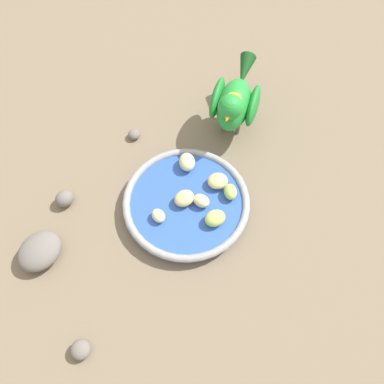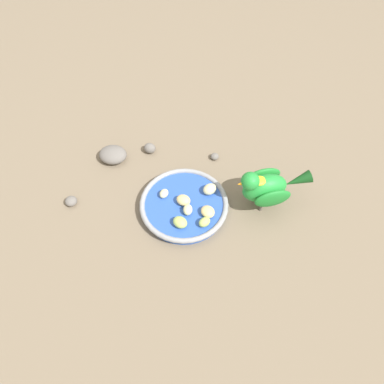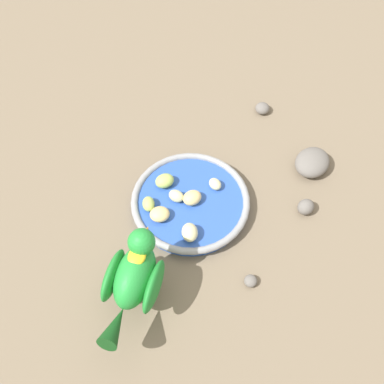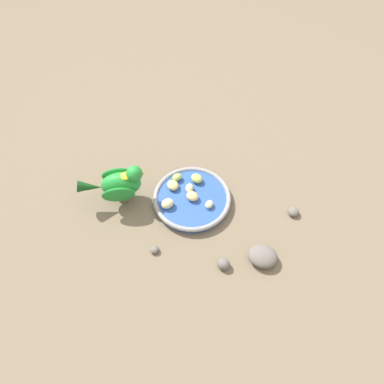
{
  "view_description": "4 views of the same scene",
  "coord_description": "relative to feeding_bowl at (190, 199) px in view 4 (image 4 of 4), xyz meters",
  "views": [
    {
      "loc": [
        0.04,
        -0.3,
        0.6
      ],
      "look_at": [
        -0.0,
        -0.0,
        0.06
      ],
      "focal_mm": 38.86,
      "sensor_mm": 36.0,
      "label": 1
    },
    {
      "loc": [
        0.44,
        -0.16,
        0.73
      ],
      "look_at": [
        -0.02,
        0.02,
        0.03
      ],
      "focal_mm": 35.53,
      "sensor_mm": 36.0,
      "label": 2
    },
    {
      "loc": [
        -0.08,
        0.43,
        0.71
      ],
      "look_at": [
        -0.02,
        0.01,
        0.06
      ],
      "focal_mm": 45.52,
      "sensor_mm": 36.0,
      "label": 3
    },
    {
      "loc": [
        -0.51,
        0.14,
        0.77
      ],
      "look_at": [
        -0.01,
        -0.0,
        0.04
      ],
      "focal_mm": 33.57,
      "sensor_mm": 36.0,
      "label": 4
    }
  ],
  "objects": [
    {
      "name": "ground_plane",
      "position": [
        0.01,
        -0.0,
        -0.01
      ],
      "size": [
        4.0,
        4.0,
        0.0
      ],
      "primitive_type": "plane",
      "color": "#756651"
    },
    {
      "name": "feeding_bowl",
      "position": [
        0.0,
        0.0,
        0.0
      ],
      "size": [
        0.2,
        0.2,
        0.02
      ],
      "color": "#2D56B7",
      "rests_on": "ground_plane"
    },
    {
      "name": "apple_piece_0",
      "position": [
        -0.0,
        -0.0,
        0.02
      ],
      "size": [
        0.04,
        0.04,
        0.02
      ],
      "primitive_type": "ellipsoid",
      "rotation": [
        0.0,
        0.0,
        3.87
      ],
      "color": "#E5C67F",
      "rests_on": "feeding_bowl"
    },
    {
      "name": "apple_piece_1",
      "position": [
        0.07,
        0.02,
        0.02
      ],
      "size": [
        0.03,
        0.03,
        0.02
      ],
      "primitive_type": "ellipsoid",
      "rotation": [
        0.0,
        0.0,
        4.99
      ],
      "color": "#B2CC66",
      "rests_on": "feeding_bowl"
    },
    {
      "name": "apple_piece_2",
      "position": [
        0.05,
        -0.03,
        0.02
      ],
      "size": [
        0.04,
        0.04,
        0.02
      ],
      "primitive_type": "ellipsoid",
      "rotation": [
        0.0,
        0.0,
        3.73
      ],
      "color": "#B2CC66",
      "rests_on": "feeding_bowl"
    },
    {
      "name": "apple_piece_3",
      "position": [
        0.04,
        0.03,
        0.02
      ],
      "size": [
        0.04,
        0.04,
        0.02
      ],
      "primitive_type": "ellipsoid",
      "rotation": [
        0.0,
        0.0,
        3.44
      ],
      "color": "#E5C67F",
      "rests_on": "feeding_bowl"
    },
    {
      "name": "apple_piece_4",
      "position": [
        0.02,
        -0.0,
        0.01
      ],
      "size": [
        0.03,
        0.03,
        0.02
      ],
      "primitive_type": "ellipsoid",
      "rotation": [
        0.0,
        0.0,
        2.7
      ],
      "color": "beige",
      "rests_on": "feeding_bowl"
    },
    {
      "name": "apple_piece_5",
      "position": [
        -0.04,
        -0.04,
        0.01
      ],
      "size": [
        0.03,
        0.03,
        0.02
      ],
      "primitive_type": "ellipsoid",
      "rotation": [
        0.0,
        0.0,
        2.32
      ],
      "color": "beige",
      "rests_on": "feeding_bowl"
    },
    {
      "name": "apple_piece_6",
      "position": [
        -0.01,
        0.06,
        0.02
      ],
      "size": [
        0.03,
        0.04,
        0.02
      ],
      "primitive_type": "ellipsoid",
      "rotation": [
        0.0,
        0.0,
        4.96
      ],
      "color": "beige",
      "rests_on": "feeding_bowl"
    },
    {
      "name": "parrot",
      "position": [
        0.06,
        0.16,
        0.06
      ],
      "size": [
        0.09,
        0.17,
        0.12
      ],
      "rotation": [
        0.0,
        0.0,
        -1.71
      ],
      "color": "#59544C",
      "rests_on": "ground_plane"
    },
    {
      "name": "rock_large",
      "position": [
        -0.2,
        -0.12,
        0.0
      ],
      "size": [
        0.08,
        0.09,
        0.03
      ],
      "primitive_type": "ellipsoid",
      "rotation": [
        0.0,
        0.0,
        4.18
      ],
      "color": "slate",
      "rests_on": "ground_plane"
    },
    {
      "name": "pebble_0",
      "position": [
        -0.19,
        -0.02,
        -0.0
      ],
      "size": [
        0.04,
        0.04,
        0.03
      ],
      "primitive_type": "ellipsoid",
      "rotation": [
        0.0,
        0.0,
        4.01
      ],
      "color": "slate",
      "rests_on": "ground_plane"
    },
    {
      "name": "pebble_1",
      "position": [
        -0.11,
        0.12,
        -0.01
      ],
      "size": [
        0.02,
        0.02,
        0.02
      ],
      "primitive_type": "ellipsoid",
      "rotation": [
        0.0,
        0.0,
        4.58
      ],
      "color": "slate",
      "rests_on": "ground_plane"
    },
    {
      "name": "pebble_2",
      "position": [
        -0.11,
        -0.24,
        -0.0
      ],
      "size": [
        0.04,
        0.04,
        0.02
      ],
      "primitive_type": "ellipsoid",
      "rotation": [
        0.0,
        0.0,
        0.97
      ],
      "color": "slate",
      "rests_on": "ground_plane"
    }
  ]
}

